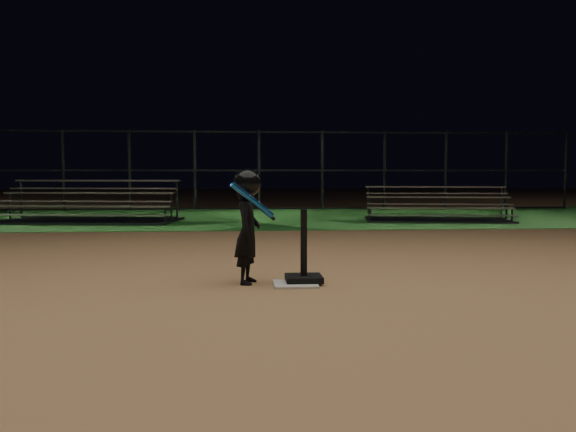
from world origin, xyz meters
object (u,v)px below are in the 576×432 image
at_px(home_plate, 295,284).
at_px(child_batter, 248,223).
at_px(bleacher_left, 90,213).
at_px(bleacher_right, 437,214).
at_px(batting_tee, 304,268).

relative_size(home_plate, child_batter, 0.37).
height_order(home_plate, child_batter, child_batter).
distance_m(home_plate, bleacher_left, 9.49).
bearing_deg(bleacher_right, batting_tee, -107.38).
distance_m(home_plate, batting_tee, 0.21).
height_order(child_batter, bleacher_left, child_batter).
bearing_deg(batting_tee, home_plate, -133.59).
distance_m(batting_tee, bleacher_right, 9.09).
relative_size(batting_tee, bleacher_left, 0.18).
relative_size(bleacher_left, bleacher_right, 1.18).
distance_m(child_batter, bleacher_right, 9.35).
height_order(child_batter, bleacher_right, child_batter).
height_order(bleacher_left, bleacher_right, bleacher_left).
bearing_deg(home_plate, batting_tee, 46.41).
height_order(home_plate, bleacher_right, bleacher_right).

